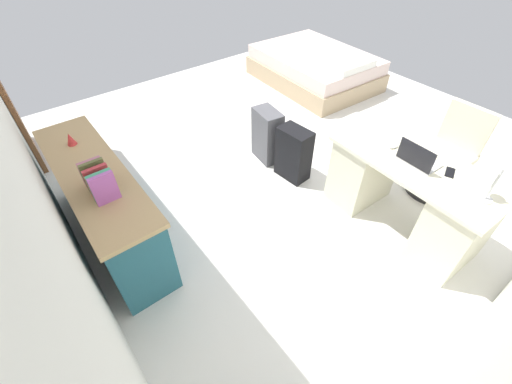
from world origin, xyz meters
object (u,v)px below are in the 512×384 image
Objects in this scene: laptop at (418,159)px; figurine_small at (70,139)px; desk at (406,194)px; bed at (315,68)px; cell_phone_near_laptop at (450,172)px; suitcase_black at (294,154)px; desk_lamp at (495,170)px; suitcase_spare_grey at (267,135)px; credenza at (105,205)px; office_chair at (447,157)px; computer_mouse at (394,146)px.

figurine_small is (2.00, 2.18, 0.04)m from laptop.
desk is 3.02m from figurine_small.
desk reaches higher than bed.
cell_phone_near_laptop reaches higher than bed.
suitcase_black is (1.16, 0.31, -0.09)m from desk.
bed is at bearing -31.27° from laptop.
desk_lamp reaches higher than laptop.
suitcase_spare_grey is 1.81× the size of desk_lamp.
suitcase_black is (-0.38, -1.90, -0.09)m from credenza.
credenza is at bearing 107.20° from bed.
office_chair is at bearing -116.62° from credenza.
laptop is at bearing 3.17° from cell_phone_near_laptop.
laptop reaches higher than computer_mouse.
office_chair is 1.13m from desk_lamp.
bed is (2.68, -0.85, -0.18)m from office_chair.
desk is 10.76× the size of cell_phone_near_laptop.
suitcase_spare_grey is (0.44, 0.01, 0.01)m from suitcase_black.
credenza is 2.99× the size of suitcase_black.
figurine_small is (0.40, 1.90, 0.53)m from suitcase_spare_grey.
figurine_small reaches higher than bed.
office_chair is 0.48× the size of bed.
computer_mouse reaches higher than cell_phone_near_laptop.
credenza is 16.36× the size of figurine_small.
office_chair is at bearing -141.01° from suitcase_black.
desk is 0.81× the size of credenza.
office_chair reaches higher than credenza.
desk is 3.17m from bed.
office_chair reaches higher than computer_mouse.
laptop is 0.56m from desk_lamp.
suitcase_spare_grey is at bearing 9.93° from laptop.
cell_phone_near_laptop is 0.39× the size of desk_lamp.
credenza is at bearing 62.25° from computer_mouse.
credenza reaches higher than computer_mouse.
laptop is (-0.04, 0.80, 0.38)m from office_chair.
computer_mouse is (-2.46, 1.60, 0.52)m from bed.
suitcase_spare_grey is 1.96× the size of laptop.
bed is at bearing -48.94° from cell_phone_near_laptop.
desk is 1.56× the size of office_chair.
figurine_small is at bearing 85.95° from suitcase_spare_grey.
cell_phone_near_laptop is 3.20m from figurine_small.
desk reaches higher than suitcase_spare_grey.
desk is 0.74× the size of bed.
cell_phone_near_laptop is at bearing -162.43° from desk.
desk is at bearing -3.81° from cell_phone_near_laptop.
office_chair is 2.96× the size of laptop.
bed is 2.23m from suitcase_spare_grey.
office_chair is 3.59m from figurine_small.
figurine_small reaches higher than suitcase_spare_grey.
computer_mouse is at bearing -158.37° from suitcase_spare_grey.
office_chair reaches higher than figurine_small.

